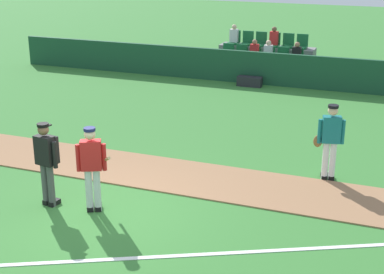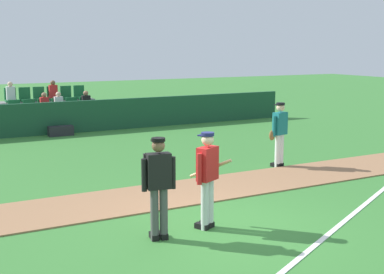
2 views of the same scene
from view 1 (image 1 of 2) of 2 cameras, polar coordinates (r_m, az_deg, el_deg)
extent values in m
plane|color=#387A33|center=(11.75, -9.27, -7.41)|extent=(80.00, 80.00, 0.00)
cube|color=#9E704C|center=(13.58, -4.42, -3.39)|extent=(28.00, 1.90, 0.03)
cube|color=white|center=(10.25, 4.21, -11.34)|extent=(10.72, 5.57, 0.01)
cube|color=#19472D|center=(21.79, 6.16, 6.82)|extent=(20.00, 0.16, 1.21)
cube|color=slate|center=(23.26, 7.07, 6.42)|extent=(3.90, 2.10, 0.30)
cube|color=slate|center=(22.78, 6.84, 7.06)|extent=(3.80, 0.85, 0.40)
cube|color=#196033|center=(23.01, 3.46, 7.92)|extent=(0.44, 0.40, 0.08)
cube|color=#196033|center=(23.17, 3.64, 8.62)|extent=(0.44, 0.08, 0.50)
cube|color=#196033|center=(22.85, 4.78, 7.81)|extent=(0.44, 0.40, 0.08)
cube|color=#196033|center=(23.01, 4.96, 8.52)|extent=(0.44, 0.08, 0.50)
cube|color=#196033|center=(22.71, 6.12, 7.69)|extent=(0.44, 0.40, 0.08)
cube|color=#196033|center=(22.87, 6.29, 8.41)|extent=(0.44, 0.08, 0.50)
cube|color=red|center=(22.70, 6.18, 8.46)|extent=(0.32, 0.22, 0.52)
sphere|color=#9E7051|center=(22.64, 6.21, 9.33)|extent=(0.20, 0.20, 0.20)
cube|color=#196033|center=(22.57, 7.48, 7.57)|extent=(0.44, 0.40, 0.08)
cube|color=#196033|center=(22.74, 7.64, 8.29)|extent=(0.44, 0.08, 0.50)
cube|color=silver|center=(22.56, 7.54, 8.34)|extent=(0.32, 0.22, 0.52)
sphere|color=beige|center=(22.50, 7.58, 9.22)|extent=(0.20, 0.20, 0.20)
cube|color=#196033|center=(22.45, 8.85, 7.45)|extent=(0.44, 0.40, 0.08)
cube|color=#196033|center=(22.62, 9.01, 8.17)|extent=(0.44, 0.08, 0.50)
cube|color=#196033|center=(22.34, 10.24, 7.31)|extent=(0.44, 0.40, 0.08)
cube|color=#196033|center=(22.51, 10.39, 8.04)|extent=(0.44, 0.08, 0.50)
cube|color=black|center=(22.33, 10.31, 8.09)|extent=(0.32, 0.22, 0.52)
sphere|color=#9E7051|center=(22.27, 10.36, 8.97)|extent=(0.20, 0.20, 0.20)
cube|color=slate|center=(23.51, 7.41, 8.41)|extent=(3.80, 0.85, 0.40)
cube|color=#196033|center=(23.74, 4.12, 9.23)|extent=(0.44, 0.40, 0.08)
cube|color=#196033|center=(23.90, 4.29, 9.90)|extent=(0.44, 0.08, 0.50)
cube|color=silver|center=(23.73, 4.17, 9.96)|extent=(0.32, 0.22, 0.52)
sphere|color=beige|center=(23.68, 4.19, 10.80)|extent=(0.20, 0.20, 0.20)
cube|color=#196033|center=(23.58, 5.41, 9.13)|extent=(0.44, 0.40, 0.08)
cube|color=#196033|center=(23.75, 5.58, 9.81)|extent=(0.44, 0.08, 0.50)
cube|color=#196033|center=(23.44, 6.72, 9.02)|extent=(0.44, 0.40, 0.08)
cube|color=#196033|center=(23.61, 6.88, 9.70)|extent=(0.44, 0.08, 0.50)
cube|color=#196033|center=(23.31, 8.04, 8.91)|extent=(0.44, 0.40, 0.08)
cube|color=#196033|center=(23.48, 8.19, 9.60)|extent=(0.44, 0.08, 0.50)
cube|color=red|center=(23.31, 8.10, 9.66)|extent=(0.32, 0.22, 0.52)
sphere|color=brown|center=(23.26, 8.14, 10.51)|extent=(0.20, 0.20, 0.20)
cube|color=#196033|center=(23.19, 9.37, 8.79)|extent=(0.44, 0.40, 0.08)
cube|color=#196033|center=(23.36, 9.52, 9.48)|extent=(0.44, 0.08, 0.50)
cube|color=#196033|center=(23.09, 10.72, 8.67)|extent=(0.44, 0.40, 0.08)
cube|color=#196033|center=(23.26, 10.86, 9.36)|extent=(0.44, 0.08, 0.50)
cylinder|color=silver|center=(11.66, -10.13, -5.23)|extent=(0.14, 0.14, 0.90)
cylinder|color=silver|center=(11.65, -9.35, -5.21)|extent=(0.14, 0.14, 0.90)
cube|color=black|center=(11.88, -10.00, -6.87)|extent=(0.22, 0.29, 0.10)
cube|color=black|center=(11.87, -9.22, -6.85)|extent=(0.22, 0.29, 0.10)
cube|color=red|center=(11.37, -9.95, -1.77)|extent=(0.46, 0.37, 0.60)
cylinder|color=red|center=(11.41, -11.19, -2.04)|extent=(0.09, 0.09, 0.55)
cylinder|color=red|center=(11.36, -8.68, -1.98)|extent=(0.09, 0.09, 0.55)
sphere|color=beige|center=(11.22, -10.07, 0.28)|extent=(0.22, 0.22, 0.22)
cylinder|color=#191E4C|center=(11.19, -10.10, 0.77)|extent=(0.23, 0.23, 0.06)
cube|color=#191E4C|center=(11.30, -10.05, 0.78)|extent=(0.21, 0.19, 0.02)
cylinder|color=tan|center=(11.49, -8.63, -2.26)|extent=(0.59, 0.62, 0.41)
cylinder|color=#4C4C4C|center=(12.14, -14.31, -4.53)|extent=(0.14, 0.14, 0.90)
cylinder|color=#4C4C4C|center=(12.04, -13.76, -4.70)|extent=(0.14, 0.14, 0.90)
cube|color=black|center=(12.34, -13.97, -6.14)|extent=(0.16, 0.28, 0.10)
cube|color=black|center=(12.24, -13.42, -6.32)|extent=(0.16, 0.28, 0.10)
cube|color=black|center=(11.81, -14.32, -1.28)|extent=(0.43, 0.28, 0.60)
cylinder|color=black|center=(12.00, -15.17, -1.29)|extent=(0.09, 0.09, 0.55)
cylinder|color=black|center=(11.67, -13.41, -1.73)|extent=(0.09, 0.09, 0.55)
sphere|color=brown|center=(11.68, -14.49, 0.70)|extent=(0.22, 0.22, 0.22)
cylinder|color=black|center=(11.65, -14.53, 1.17)|extent=(0.23, 0.23, 0.06)
cube|color=black|center=(11.72, -14.19, 1.16)|extent=(0.20, 0.15, 0.02)
cube|color=black|center=(11.90, -13.89, -1.09)|extent=(0.45, 0.14, 0.56)
cylinder|color=white|center=(13.29, 13.03, -2.33)|extent=(0.14, 0.14, 0.90)
cylinder|color=white|center=(13.31, 13.71, -2.35)|extent=(0.14, 0.14, 0.90)
cube|color=black|center=(13.50, 12.88, -3.82)|extent=(0.18, 0.28, 0.10)
cube|color=black|center=(13.52, 13.55, -3.84)|extent=(0.18, 0.28, 0.10)
cube|color=#197075|center=(13.06, 13.62, 0.73)|extent=(0.44, 0.32, 0.60)
cylinder|color=#197075|center=(13.04, 12.51, 0.56)|extent=(0.09, 0.09, 0.55)
cylinder|color=#197075|center=(13.11, 14.68, 0.48)|extent=(0.09, 0.09, 0.55)
sphere|color=beige|center=(12.93, 13.77, 2.54)|extent=(0.22, 0.22, 0.22)
cylinder|color=black|center=(12.90, 13.80, 2.96)|extent=(0.23, 0.23, 0.06)
cube|color=black|center=(13.01, 13.74, 2.96)|extent=(0.20, 0.16, 0.02)
ellipsoid|color=brown|center=(13.16, 12.33, -0.40)|extent=(0.22, 0.17, 0.28)
cube|color=#232328|center=(21.47, 5.71, 5.49)|extent=(0.90, 0.36, 0.36)
camera|label=2|loc=(10.29, -59.43, -1.44)|focal=48.19mm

